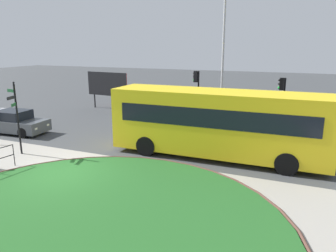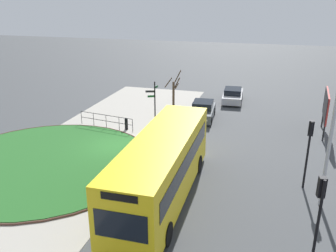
% 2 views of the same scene
% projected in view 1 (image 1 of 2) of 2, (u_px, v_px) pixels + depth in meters
% --- Properties ---
extents(ground, '(120.00, 120.00, 0.00)m').
position_uv_depth(ground, '(63.00, 175.00, 13.68)').
color(ground, '#3D3F42').
extents(sidewalk_paving, '(32.00, 8.85, 0.02)m').
position_uv_depth(sidewalk_paving, '(35.00, 190.00, 12.27)').
color(sidewalk_paving, '#9E998E').
rests_on(sidewalk_paving, ground).
extents(grass_island, '(12.73, 12.73, 0.10)m').
position_uv_depth(grass_island, '(80.00, 231.00, 9.48)').
color(grass_island, '#235B23').
rests_on(grass_island, ground).
extents(grass_kerb_ring, '(13.04, 13.04, 0.11)m').
position_uv_depth(grass_kerb_ring, '(80.00, 231.00, 9.48)').
color(grass_kerb_ring, brown).
rests_on(grass_kerb_ring, ground).
extents(signpost_directional, '(0.79, 0.73, 3.69)m').
position_uv_depth(signpost_directional, '(16.00, 114.00, 15.84)').
color(signpost_directional, black).
rests_on(signpost_directional, ground).
extents(bus_yellow, '(10.40, 2.64, 3.28)m').
position_uv_depth(bus_yellow, '(217.00, 122.00, 15.54)').
color(bus_yellow, yellow).
rests_on(bus_yellow, ground).
extents(car_far_lane, '(4.10, 2.02, 1.45)m').
position_uv_depth(car_far_lane, '(15.00, 123.00, 20.17)').
color(car_far_lane, '#474C51').
rests_on(car_far_lane, ground).
extents(traffic_light_near, '(0.49, 0.29, 3.65)m').
position_uv_depth(traffic_light_near, '(197.00, 85.00, 22.58)').
color(traffic_light_near, black).
rests_on(traffic_light_near, ground).
extents(traffic_light_far, '(0.49, 0.30, 3.40)m').
position_uv_depth(traffic_light_far, '(282.00, 92.00, 20.45)').
color(traffic_light_far, black).
rests_on(traffic_light_far, ground).
extents(lamppost_tall, '(0.32, 0.32, 9.01)m').
position_uv_depth(lamppost_tall, '(223.00, 54.00, 22.05)').
color(lamppost_tall, '#B7B7BC').
rests_on(lamppost_tall, ground).
extents(billboard_left, '(4.05, 0.46, 3.17)m').
position_uv_depth(billboard_left, '(107.00, 85.00, 27.55)').
color(billboard_left, black).
rests_on(billboard_left, ground).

